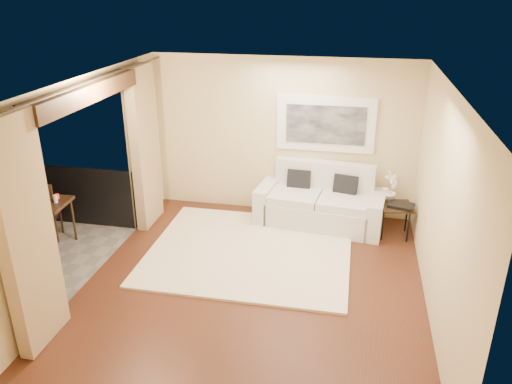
% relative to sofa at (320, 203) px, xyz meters
% --- Properties ---
extents(floor, '(5.00, 5.00, 0.00)m').
position_rel_sofa_xyz_m(floor, '(-0.72, -2.09, -0.35)').
color(floor, '#512818').
rests_on(floor, ground).
extents(room_shell, '(5.00, 6.40, 5.00)m').
position_rel_sofa_xyz_m(room_shell, '(-2.85, -2.09, 2.17)').
color(room_shell, white).
rests_on(room_shell, ground).
extents(balcony, '(1.81, 2.60, 1.17)m').
position_rel_sofa_xyz_m(balcony, '(-4.02, -2.09, -0.18)').
color(balcony, '#605B56').
rests_on(balcony, ground).
extents(curtains, '(0.16, 4.80, 2.64)m').
position_rel_sofa_xyz_m(curtains, '(-2.83, -2.09, 0.98)').
color(curtains, tan).
rests_on(curtains, ground).
extents(artwork, '(1.62, 0.07, 0.92)m').
position_rel_sofa_xyz_m(artwork, '(-0.01, 0.37, 1.27)').
color(artwork, white).
rests_on(artwork, room_shell).
extents(rug, '(3.01, 2.62, 0.04)m').
position_rel_sofa_xyz_m(rug, '(-0.95, -1.25, -0.33)').
color(rug, '#FEECCC').
rests_on(rug, floor).
extents(sofa, '(2.18, 1.13, 1.00)m').
position_rel_sofa_xyz_m(sofa, '(0.00, 0.00, 0.00)').
color(sofa, silver).
rests_on(sofa, floor).
extents(side_table, '(0.56, 0.56, 0.53)m').
position_rel_sofa_xyz_m(side_table, '(1.21, -0.24, 0.12)').
color(side_table, '#301D10').
rests_on(side_table, floor).
extents(tray, '(0.44, 0.37, 0.05)m').
position_rel_sofa_xyz_m(tray, '(1.28, -0.29, 0.20)').
color(tray, black).
rests_on(tray, side_table).
extents(orchid, '(0.32, 0.31, 0.51)m').
position_rel_sofa_xyz_m(orchid, '(1.11, -0.10, 0.43)').
color(orchid, white).
rests_on(orchid, side_table).
extents(bistro_table, '(0.66, 0.66, 0.74)m').
position_rel_sofa_xyz_m(bistro_table, '(-4.00, -1.65, 0.30)').
color(bistro_table, '#301D10').
rests_on(bistro_table, balcony).
extents(balcony_chair_far, '(0.54, 0.54, 0.98)m').
position_rel_sofa_xyz_m(balcony_chair_far, '(-4.16, -1.53, 0.21)').
color(balcony_chair_far, '#301D10').
rests_on(balcony_chair_far, balcony).
extents(balcony_chair_near, '(0.52, 0.52, 0.93)m').
position_rel_sofa_xyz_m(balcony_chair_near, '(-4.33, -2.11, 0.18)').
color(balcony_chair_near, '#301D10').
rests_on(balcony_chair_near, balcony).
extents(ice_bucket, '(0.18, 0.18, 0.20)m').
position_rel_sofa_xyz_m(ice_bucket, '(-4.17, -1.52, 0.48)').
color(ice_bucket, white).
rests_on(ice_bucket, bistro_table).
extents(candle, '(0.06, 0.06, 0.07)m').
position_rel_sofa_xyz_m(candle, '(-3.90, -1.49, 0.42)').
color(candle, red).
rests_on(candle, bistro_table).
extents(vase, '(0.04, 0.04, 0.18)m').
position_rel_sofa_xyz_m(vase, '(-3.98, -1.81, 0.47)').
color(vase, white).
rests_on(vase, bistro_table).
extents(glass_a, '(0.06, 0.06, 0.12)m').
position_rel_sofa_xyz_m(glass_a, '(-3.92, -1.74, 0.44)').
color(glass_a, white).
rests_on(glass_a, bistro_table).
extents(glass_b, '(0.06, 0.06, 0.12)m').
position_rel_sofa_xyz_m(glass_b, '(-3.84, -1.63, 0.44)').
color(glass_b, white).
rests_on(glass_b, bistro_table).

